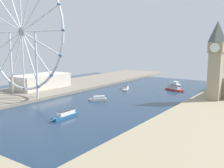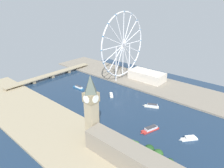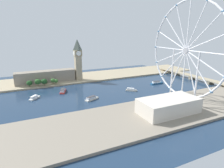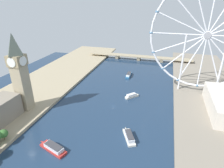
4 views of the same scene
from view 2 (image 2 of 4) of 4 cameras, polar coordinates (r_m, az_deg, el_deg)
The scene contains 14 objects.
ground_plane at distance 338.19m, azimuth 1.50°, elevation -5.67°, with size 394.64×394.64×0.00m, color #1E334C.
riverbank_left at distance 273.48m, azimuth -14.12°, elevation -13.72°, with size 90.00×520.00×3.00m, color tan.
riverbank_right at distance 422.16m, azimuth 11.26°, elevation 0.11°, with size 90.00×520.00×3.00m, color gray.
clock_tower at distance 237.73m, azimuth -5.85°, elevation -6.40°, with size 15.54×15.54×82.23m.
parliament_block at distance 216.80m, azimuth 5.42°, elevation -19.93°, with size 22.00×112.32×22.74m, color gray.
tree_row_embankment at distance 230.91m, azimuth 11.35°, elevation -18.37°, with size 13.73×55.12×13.64m.
ferris_wheel at distance 421.26m, azimuth 3.19°, elevation 10.91°, with size 134.07×3.20×138.44m.
riverside_hall at distance 433.34m, azimuth 9.82°, elevation 2.34°, with size 36.91×74.17×18.25m, color beige.
river_bridge at distance 470.09m, azimuth -16.80°, elevation 2.58°, with size 206.64×16.41×8.27m.
tour_boat_0 at distance 364.64m, azimuth -0.21°, elevation -3.05°, with size 17.06×18.06×5.12m.
tour_boat_1 at distance 276.03m, azimuth 21.03°, elevation -14.16°, with size 21.21×18.77×5.14m.
tour_boat_2 at distance 398.72m, azimuth -9.50°, elevation -0.99°, with size 6.02×30.84×5.95m.
tour_boat_3 at distance 334.08m, azimuth 11.21°, elevation -6.06°, with size 16.01×25.96×5.47m.
tour_boat_4 at distance 278.45m, azimuth 10.79°, elevation -12.42°, with size 29.72×15.34×5.69m.
Camera 2 is at (-230.22, -188.20, 161.09)m, focal length 32.29 mm.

